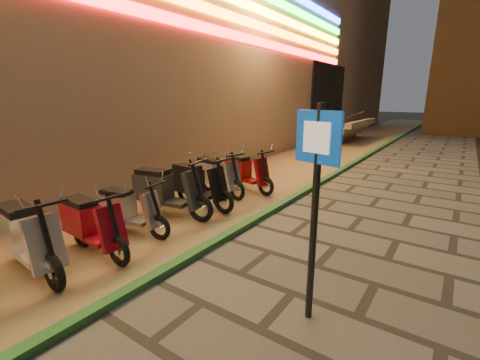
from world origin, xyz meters
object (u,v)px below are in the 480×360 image
Objects in this scene: scooter_6 at (90,224)px; scooter_11 at (244,171)px; scooter_5 at (27,237)px; scooter_10 at (216,175)px; scooter_7 at (127,210)px; scooter_8 at (164,190)px; scooter_9 at (196,184)px; pedestrian_sign at (316,187)px.

scooter_11 is at bearing 91.85° from scooter_6.
scooter_5 is 4.58m from scooter_10.
scooter_5 is 1.67m from scooter_7.
scooter_8 reaches higher than scooter_10.
scooter_9 is at bearing 71.54° from scooter_8.
scooter_9 reaches higher than scooter_11.
pedestrian_sign reaches higher than scooter_11.
scooter_11 is (0.26, 2.64, -0.05)m from scooter_8.
scooter_10 reaches higher than scooter_6.
scooter_5 is 1.05× the size of scooter_11.
scooter_11 is (0.15, 3.66, 0.05)m from scooter_7.
scooter_7 is at bearing 102.70° from scooter_6.
scooter_11 is (-3.58, 3.97, -1.06)m from pedestrian_sign.
scooter_11 is at bearing 87.59° from scooter_9.
scooter_9 is at bearing 93.49° from scooter_5.
scooter_5 is 2.69m from scooter_8.
scooter_6 is at bearing -78.13° from scooter_11.
scooter_6 is 0.92× the size of scooter_9.
scooter_9 is at bearing 79.69° from scooter_7.
pedestrian_sign is at bearing 23.92° from scooter_5.
scooter_7 is 1.88m from scooter_9.
scooter_6 is at bearing -84.34° from scooter_9.
scooter_7 is at bearing -74.15° from scooter_10.
scooter_10 is at bearing 96.68° from scooter_5.
scooter_8 is (-0.27, 1.85, 0.07)m from scooter_6.
scooter_11 reaches higher than scooter_7.
scooter_5 is 0.87m from scooter_6.
scooter_7 is 0.90× the size of scooter_10.
scooter_5 reaches higher than scooter_10.
scooter_8 reaches higher than scooter_9.
pedestrian_sign is at bearing -15.01° from scooter_7.
scooter_7 is (-3.73, 0.31, -1.11)m from pedestrian_sign.
scooter_8 is 1.88m from scooter_10.
scooter_8 reaches higher than scooter_7.
scooter_8 reaches higher than scooter_5.
scooter_9 is (0.11, 0.85, -0.03)m from scooter_8.
scooter_6 is 1.87m from scooter_8.
scooter_7 is 3.67m from scooter_11.
scooter_9 is (0.00, 1.88, 0.07)m from scooter_7.
scooter_8 is at bearing 176.09° from pedestrian_sign.
scooter_8 is at bearing -95.38° from scooter_9.
scooter_10 is (-0.24, 2.90, 0.05)m from scooter_7.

